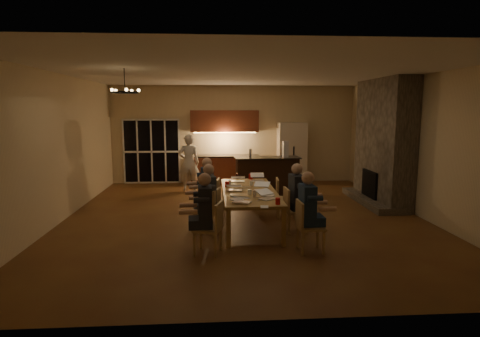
% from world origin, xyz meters
% --- Properties ---
extents(floor, '(9.00, 9.00, 0.00)m').
position_xyz_m(floor, '(0.00, 0.00, 0.00)').
color(floor, brown).
rests_on(floor, ground).
extents(back_wall, '(8.00, 0.04, 3.20)m').
position_xyz_m(back_wall, '(0.00, 4.52, 1.60)').
color(back_wall, beige).
rests_on(back_wall, ground).
extents(left_wall, '(0.04, 9.00, 3.20)m').
position_xyz_m(left_wall, '(-4.02, 0.00, 1.60)').
color(left_wall, beige).
rests_on(left_wall, ground).
extents(right_wall, '(0.04, 9.00, 3.20)m').
position_xyz_m(right_wall, '(4.02, 0.00, 1.60)').
color(right_wall, beige).
rests_on(right_wall, ground).
extents(ceiling, '(8.00, 9.00, 0.04)m').
position_xyz_m(ceiling, '(0.00, 0.00, 3.22)').
color(ceiling, white).
rests_on(ceiling, back_wall).
extents(french_doors, '(1.86, 0.08, 2.10)m').
position_xyz_m(french_doors, '(-2.70, 4.47, 1.05)').
color(french_doors, black).
rests_on(french_doors, ground).
extents(fireplace, '(0.58, 2.50, 3.20)m').
position_xyz_m(fireplace, '(3.70, 1.20, 1.60)').
color(fireplace, '#685E51').
rests_on(fireplace, ground).
extents(kitchenette, '(2.24, 0.68, 2.40)m').
position_xyz_m(kitchenette, '(-0.30, 4.20, 1.20)').
color(kitchenette, brown).
rests_on(kitchenette, ground).
extents(refrigerator, '(0.90, 0.68, 2.00)m').
position_xyz_m(refrigerator, '(1.90, 4.15, 1.00)').
color(refrigerator, beige).
rests_on(refrigerator, ground).
extents(dining_table, '(1.10, 2.88, 0.75)m').
position_xyz_m(dining_table, '(0.06, -0.62, 0.38)').
color(dining_table, '#A07640').
rests_on(dining_table, ground).
extents(bar_island, '(1.88, 0.77, 1.08)m').
position_xyz_m(bar_island, '(0.85, 2.45, 0.54)').
color(bar_island, black).
rests_on(bar_island, ground).
extents(chair_left_near, '(0.54, 0.54, 0.89)m').
position_xyz_m(chair_left_near, '(-0.79, -2.25, 0.45)').
color(chair_left_near, '#A28751').
rests_on(chair_left_near, ground).
extents(chair_left_mid, '(0.56, 0.56, 0.89)m').
position_xyz_m(chair_left_mid, '(-0.82, -1.12, 0.45)').
color(chair_left_mid, '#A28751').
rests_on(chair_left_mid, ground).
extents(chair_left_far, '(0.49, 0.49, 0.89)m').
position_xyz_m(chair_left_far, '(-0.78, 0.03, 0.45)').
color(chair_left_far, '#A28751').
rests_on(chair_left_far, ground).
extents(chair_right_near, '(0.45, 0.45, 0.89)m').
position_xyz_m(chair_right_near, '(0.97, -2.28, 0.45)').
color(chair_right_near, '#A28751').
rests_on(chair_right_near, ground).
extents(chair_right_mid, '(0.46, 0.46, 0.89)m').
position_xyz_m(chair_right_mid, '(0.95, -1.14, 0.45)').
color(chair_right_mid, '#A28751').
rests_on(chair_right_mid, ground).
extents(chair_right_far, '(0.48, 0.48, 0.89)m').
position_xyz_m(chair_right_far, '(0.95, -0.07, 0.45)').
color(chair_right_far, '#A28751').
rests_on(chair_right_far, ground).
extents(person_left_near, '(0.63, 0.63, 1.38)m').
position_xyz_m(person_left_near, '(-0.84, -2.20, 0.69)').
color(person_left_near, '#24272E').
rests_on(person_left_near, ground).
extents(person_right_near, '(0.62, 0.62, 1.38)m').
position_xyz_m(person_right_near, '(0.92, -2.19, 0.69)').
color(person_right_near, '#1D2C49').
rests_on(person_right_near, ground).
extents(person_left_mid, '(0.71, 0.71, 1.38)m').
position_xyz_m(person_left_mid, '(-0.78, -1.09, 0.69)').
color(person_left_mid, '#363C40').
rests_on(person_left_mid, ground).
extents(person_right_mid, '(0.66, 0.66, 1.38)m').
position_xyz_m(person_right_mid, '(0.96, -1.12, 0.69)').
color(person_right_mid, '#24272E').
rests_on(person_right_mid, ground).
extents(person_left_far, '(0.70, 0.70, 1.38)m').
position_xyz_m(person_left_far, '(-0.82, -0.05, 0.69)').
color(person_left_far, '#1D2C49').
rests_on(person_left_far, ground).
extents(standing_person, '(0.63, 0.41, 1.70)m').
position_xyz_m(standing_person, '(-1.41, 3.16, 0.85)').
color(standing_person, silver).
rests_on(standing_person, ground).
extents(chandelier, '(0.54, 0.54, 0.03)m').
position_xyz_m(chandelier, '(-2.35, -0.93, 2.75)').
color(chandelier, black).
rests_on(chandelier, ceiling).
extents(laptop_a, '(0.40, 0.38, 0.23)m').
position_xyz_m(laptop_a, '(-0.17, -1.71, 0.86)').
color(laptop_a, silver).
rests_on(laptop_a, dining_table).
extents(laptop_b, '(0.42, 0.41, 0.23)m').
position_xyz_m(laptop_b, '(0.34, -1.47, 0.86)').
color(laptop_b, silver).
rests_on(laptop_b, dining_table).
extents(laptop_c, '(0.37, 0.33, 0.23)m').
position_xyz_m(laptop_c, '(-0.25, -0.62, 0.86)').
color(laptop_c, silver).
rests_on(laptop_c, dining_table).
extents(laptop_d, '(0.39, 0.36, 0.23)m').
position_xyz_m(laptop_d, '(0.30, -0.69, 0.86)').
color(laptop_d, silver).
rests_on(laptop_d, dining_table).
extents(laptop_e, '(0.34, 0.30, 0.23)m').
position_xyz_m(laptop_e, '(-0.11, 0.43, 0.86)').
color(laptop_e, silver).
rests_on(laptop_e, dining_table).
extents(laptop_f, '(0.33, 0.29, 0.23)m').
position_xyz_m(laptop_f, '(0.36, 0.50, 0.86)').
color(laptop_f, silver).
rests_on(laptop_f, dining_table).
extents(mug_front, '(0.08, 0.08, 0.10)m').
position_xyz_m(mug_front, '(0.03, -1.03, 0.80)').
color(mug_front, white).
rests_on(mug_front, dining_table).
extents(mug_mid, '(0.07, 0.07, 0.10)m').
position_xyz_m(mug_mid, '(0.16, -0.07, 0.80)').
color(mug_mid, white).
rests_on(mug_mid, dining_table).
extents(mug_back, '(0.08, 0.08, 0.10)m').
position_xyz_m(mug_back, '(-0.32, 0.10, 0.80)').
color(mug_back, white).
rests_on(mug_back, dining_table).
extents(redcup_near, '(0.09, 0.09, 0.12)m').
position_xyz_m(redcup_near, '(0.45, -1.91, 0.81)').
color(redcup_near, red).
rests_on(redcup_near, dining_table).
extents(redcup_mid, '(0.09, 0.09, 0.12)m').
position_xyz_m(redcup_mid, '(-0.39, -0.20, 0.81)').
color(redcup_mid, red).
rests_on(redcup_mid, dining_table).
extents(redcup_far, '(0.09, 0.09, 0.12)m').
position_xyz_m(redcup_far, '(0.22, 0.77, 0.81)').
color(redcup_far, red).
rests_on(redcup_far, dining_table).
extents(can_silver, '(0.07, 0.07, 0.12)m').
position_xyz_m(can_silver, '(0.11, -1.27, 0.81)').
color(can_silver, '#B2B2B7').
rests_on(can_silver, dining_table).
extents(can_cola, '(0.06, 0.06, 0.12)m').
position_xyz_m(can_cola, '(-0.10, 0.84, 0.81)').
color(can_cola, '#3F0F0C').
rests_on(can_cola, dining_table).
extents(can_right, '(0.06, 0.06, 0.12)m').
position_xyz_m(can_right, '(0.47, -0.33, 0.81)').
color(can_right, '#B2B2B7').
rests_on(can_right, dining_table).
extents(plate_near, '(0.26, 0.26, 0.02)m').
position_xyz_m(plate_near, '(0.38, -1.19, 0.76)').
color(plate_near, white).
rests_on(plate_near, dining_table).
extents(plate_left, '(0.26, 0.26, 0.02)m').
position_xyz_m(plate_left, '(-0.25, -1.49, 0.76)').
color(plate_left, white).
rests_on(plate_left, dining_table).
extents(plate_far, '(0.25, 0.25, 0.02)m').
position_xyz_m(plate_far, '(0.48, 0.05, 0.76)').
color(plate_far, white).
rests_on(plate_far, dining_table).
extents(notepad, '(0.16, 0.21, 0.01)m').
position_xyz_m(notepad, '(0.19, -2.09, 0.76)').
color(notepad, white).
rests_on(notepad, dining_table).
extents(bar_bottle, '(0.07, 0.07, 0.24)m').
position_xyz_m(bar_bottle, '(0.37, 2.42, 1.20)').
color(bar_bottle, '#99999E').
rests_on(bar_bottle, bar_island).
extents(bar_blender, '(0.17, 0.17, 0.46)m').
position_xyz_m(bar_blender, '(1.37, 2.41, 1.31)').
color(bar_blender, silver).
rests_on(bar_blender, bar_island).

